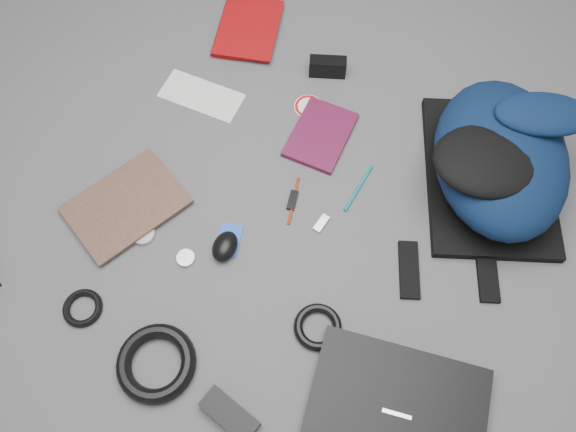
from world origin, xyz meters
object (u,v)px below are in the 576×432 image
at_px(mouse, 225,246).
at_px(textbook_red, 219,25).
at_px(comic_book, 105,179).
at_px(dvd_case, 321,135).
at_px(compact_camera, 328,67).
at_px(laptop, 395,415).
at_px(backpack, 501,157).
at_px(power_brick, 230,415).

bearing_deg(mouse, textbook_red, 115.20).
height_order(comic_book, dvd_case, comic_book).
height_order(dvd_case, compact_camera, compact_camera).
xyz_separation_m(compact_camera, mouse, (0.01, -0.59, -0.01)).
bearing_deg(dvd_case, textbook_red, 151.51).
relative_size(laptop, mouse, 4.58).
bearing_deg(backpack, dvd_case, 166.15).
relative_size(backpack, textbook_red, 2.11).
height_order(backpack, textbook_red, backpack).
bearing_deg(laptop, comic_book, 156.00).
bearing_deg(mouse, comic_book, 169.96).
bearing_deg(textbook_red, power_brick, -75.94).
height_order(compact_camera, mouse, compact_camera).
bearing_deg(power_brick, laptop, 37.92).
distance_m(mouse, power_brick, 0.38).
relative_size(dvd_case, compact_camera, 1.96).
bearing_deg(mouse, power_brick, -64.86).
bearing_deg(textbook_red, mouse, -75.92).
relative_size(textbook_red, compact_camera, 2.29).
distance_m(comic_book, mouse, 0.37).
height_order(comic_book, power_brick, power_brick).
distance_m(compact_camera, mouse, 0.59).
xyz_separation_m(mouse, power_brick, (0.20, -0.32, -0.01)).
bearing_deg(mouse, backpack, 37.65).
bearing_deg(compact_camera, power_brick, -100.63).
height_order(laptop, comic_book, laptop).
distance_m(textbook_red, mouse, 0.70).
bearing_deg(laptop, backpack, 79.25).
bearing_deg(comic_book, dvd_case, 64.02).
distance_m(dvd_case, compact_camera, 0.21).
bearing_deg(dvd_case, backpack, 7.72).
distance_m(dvd_case, power_brick, 0.73).
distance_m(comic_book, compact_camera, 0.67).
bearing_deg(comic_book, compact_camera, 81.25).
relative_size(backpack, power_brick, 3.86).
bearing_deg(power_brick, backpack, 80.37).
xyz_separation_m(compact_camera, power_brick, (0.21, -0.92, -0.01)).
relative_size(laptop, power_brick, 2.89).
bearing_deg(dvd_case, compact_camera, 107.83).
xyz_separation_m(backpack, compact_camera, (-0.51, 0.11, -0.07)).
bearing_deg(mouse, dvd_case, 74.86).
relative_size(comic_book, power_brick, 2.14).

